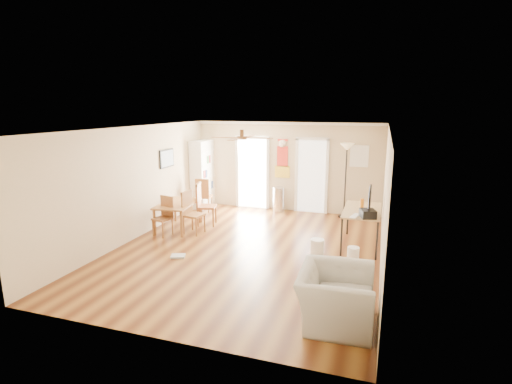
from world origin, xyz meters
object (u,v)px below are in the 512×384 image
(dining_chair_right_a, at_px, (207,204))
(dining_chair_right_b, at_px, (194,213))
(wastebasket_b, at_px, (353,254))
(dining_chair_far, at_px, (204,195))
(wastebasket_a, at_px, (317,247))
(torchiere_lamp, at_px, (345,181))
(computer_desk, at_px, (361,228))
(dining_table, at_px, (178,216))
(printer, at_px, (368,214))
(armchair, at_px, (336,297))
(dining_chair_near, at_px, (162,217))
(bookshelf, at_px, (202,174))
(trash_can, at_px, (279,199))

(dining_chair_right_a, distance_m, dining_chair_right_b, 0.73)
(dining_chair_right_b, relative_size, wastebasket_b, 3.75)
(dining_chair_far, bearing_deg, dining_chair_right_b, 99.96)
(wastebasket_a, bearing_deg, dining_chair_right_b, 171.32)
(torchiere_lamp, bearing_deg, computer_desk, -75.55)
(dining_table, relative_size, torchiere_lamp, 0.65)
(printer, bearing_deg, wastebasket_b, -146.53)
(dining_chair_right_a, height_order, dining_chair_right_b, dining_chair_right_a)
(torchiere_lamp, relative_size, armchair, 1.75)
(dining_chair_near, xyz_separation_m, wastebasket_b, (4.47, -0.18, -0.33))
(bookshelf, distance_m, computer_desk, 5.30)
(dining_chair_right_a, relative_size, wastebasket_b, 4.03)
(dining_chair_near, xyz_separation_m, armchair, (4.40, -2.61, -0.08))
(dining_chair_near, xyz_separation_m, trash_can, (2.09, 2.96, -0.10))
(torchiere_lamp, xyz_separation_m, computer_desk, (0.58, -2.24, -0.62))
(dining_chair_right_b, distance_m, printer, 4.08)
(dining_chair_right_a, xyz_separation_m, dining_chair_near, (-0.65, -1.11, -0.09))
(trash_can, bearing_deg, wastebasket_b, -52.92)
(torchiere_lamp, bearing_deg, armchair, -85.72)
(bookshelf, height_order, wastebasket_a, bookshelf)
(printer, bearing_deg, bookshelf, 133.49)
(dining_chair_right_b, xyz_separation_m, wastebasket_b, (3.82, -0.56, -0.38))
(wastebasket_a, xyz_separation_m, armchair, (0.67, -2.51, 0.22))
(dining_chair_right_b, relative_size, printer, 3.14)
(trash_can, xyz_separation_m, wastebasket_a, (1.64, -3.06, -0.20))
(wastebasket_a, bearing_deg, trash_can, 118.19)
(wastebasket_a, relative_size, wastebasket_b, 1.20)
(dining_chair_near, bearing_deg, armchair, -16.75)
(bookshelf, distance_m, dining_chair_far, 0.75)
(dining_chair_far, bearing_deg, torchiere_lamp, -179.89)
(printer, bearing_deg, armchair, -114.33)
(dining_chair_right_b, xyz_separation_m, printer, (4.05, -0.28, 0.40))
(trash_can, relative_size, wastebasket_a, 2.20)
(bookshelf, distance_m, dining_chair_right_b, 2.65)
(trash_can, distance_m, wastebasket_a, 3.48)
(dining_table, distance_m, armchair, 5.35)
(bookshelf, relative_size, trash_can, 2.81)
(dining_chair_right_b, bearing_deg, wastebasket_b, -90.78)
(dining_chair_right_b, relative_size, trash_can, 1.42)
(computer_desk, relative_size, wastebasket_b, 5.68)
(dining_chair_right_a, distance_m, armchair, 5.28)
(trash_can, bearing_deg, armchair, -67.51)
(dining_chair_right_b, height_order, computer_desk, dining_chair_right_b)
(dining_table, xyz_separation_m, wastebasket_a, (3.63, -0.67, -0.17))
(dining_chair_right_b, relative_size, armchair, 0.87)
(dining_chair_near, xyz_separation_m, wastebasket_a, (3.73, -0.09, -0.30))
(dining_chair_right_a, bearing_deg, trash_can, -52.05)
(dining_table, bearing_deg, dining_chair_right_b, -20.00)
(trash_can, height_order, wastebasket_a, trash_can)
(dining_table, distance_m, dining_chair_right_b, 0.61)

